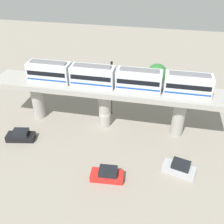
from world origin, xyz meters
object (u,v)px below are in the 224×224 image
(train, at_px, (115,78))
(parked_car_red, at_px, (107,175))
(parked_car_silver, at_px, (179,168))
(parked_car_black, at_px, (21,136))
(signal_post, at_px, (112,87))
(tree_near_viaduct, at_px, (157,74))

(train, height_order, parked_car_red, train)
(train, xyz_separation_m, parked_car_silver, (8.45, 10.29, -8.02))
(parked_car_black, distance_m, signal_post, 16.39)
(train, xyz_separation_m, parked_car_red, (11.50, 1.27, -8.02))
(train, relative_size, signal_post, 2.79)
(train, relative_size, parked_car_silver, 6.08)
(parked_car_black, bearing_deg, parked_car_silver, 74.83)
(signal_post, bearing_deg, parked_car_silver, 44.35)
(parked_car_black, xyz_separation_m, parked_car_silver, (1.95, 23.77, 0.00))
(train, relative_size, parked_car_black, 6.16)
(parked_car_red, relative_size, tree_near_viaduct, 0.75)
(tree_near_viaduct, bearing_deg, parked_car_black, -43.61)
(train, distance_m, tree_near_viaduct, 15.65)
(parked_car_red, xyz_separation_m, tree_near_viaduct, (-25.17, 4.47, 3.03))
(train, xyz_separation_m, signal_post, (-3.40, -1.29, -3.33))
(parked_car_red, relative_size, parked_car_silver, 0.96)
(parked_car_silver, xyz_separation_m, signal_post, (-11.85, -11.58, 4.69))
(parked_car_red, xyz_separation_m, parked_car_black, (-4.99, -14.75, 0.00))
(signal_post, bearing_deg, parked_car_red, 9.76)
(parked_car_silver, relative_size, tree_near_viaduct, 0.78)
(parked_car_red, bearing_deg, signal_post, -174.89)
(tree_near_viaduct, bearing_deg, parked_car_red, -10.06)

